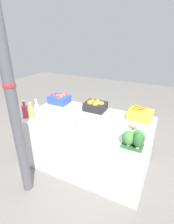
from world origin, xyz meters
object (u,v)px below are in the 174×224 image
at_px(apple_crate, 59,99).
at_px(carrot_crate, 140,115).
at_px(juice_bottle_golden, 31,112).
at_px(support_pole, 11,95).
at_px(orange_crate, 95,105).
at_px(broccoli_pile, 134,138).
at_px(juice_bottle_ruby, 25,110).
at_px(pickle_jar, 78,126).
at_px(sparrow_bird, 133,127).
at_px(juice_bottle_cloudy, 37,112).

xyz_separation_m(apple_crate, carrot_crate, (1.31, 0.00, -0.01)).
bearing_deg(juice_bottle_golden, support_pole, -63.66).
bearing_deg(apple_crate, support_pole, -78.82).
distance_m(orange_crate, broccoli_pile, 0.98).
height_order(orange_crate, broccoli_pile, broccoli_pile).
xyz_separation_m(carrot_crate, juice_bottle_ruby, (-1.42, -0.66, 0.03)).
xyz_separation_m(apple_crate, pickle_jar, (0.71, -0.64, -0.01)).
height_order(juice_bottle_ruby, juice_bottle_golden, juice_bottle_ruby).
bearing_deg(juice_bottle_ruby, apple_crate, 80.15).
distance_m(orange_crate, carrot_crate, 0.66).
xyz_separation_m(support_pole, juice_bottle_golden, (-0.22, 0.44, -0.41)).
height_order(carrot_crate, sparrow_bird, sparrow_bird).
height_order(support_pole, carrot_crate, support_pole).
height_order(carrot_crate, juice_bottle_cloudy, juice_bottle_cloudy).
bearing_deg(broccoli_pile, juice_bottle_cloudy, 179.88).
relative_size(juice_bottle_cloudy, sparrow_bird, 2.21).
bearing_deg(sparrow_bird, pickle_jar, -11.92).
distance_m(juice_bottle_ruby, pickle_jar, 0.83).
relative_size(carrot_crate, sparrow_bird, 2.29).
relative_size(carrot_crate, juice_bottle_cloudy, 1.03).
height_order(juice_bottle_ruby, sparrow_bird, juice_bottle_ruby).
relative_size(support_pole, juice_bottle_golden, 10.40).
relative_size(apple_crate, juice_bottle_cloudy, 1.03).
bearing_deg(support_pole, pickle_jar, 41.71).
height_order(broccoli_pile, juice_bottle_cloudy, juice_bottle_cloudy).
height_order(orange_crate, juice_bottle_ruby, juice_bottle_ruby).
bearing_deg(carrot_crate, broccoli_pile, -84.07).
distance_m(support_pole, broccoli_pile, 1.31).
distance_m(juice_bottle_golden, juice_bottle_cloudy, 0.11).
bearing_deg(support_pole, juice_bottle_cloudy, 103.63).
height_order(apple_crate, broccoli_pile, broccoli_pile).
xyz_separation_m(carrot_crate, broccoli_pile, (0.07, -0.66, 0.02)).
bearing_deg(juice_bottle_cloudy, apple_crate, 99.51).
distance_m(support_pole, orange_crate, 1.25).
relative_size(broccoli_pile, pickle_jar, 1.79).
distance_m(carrot_crate, juice_bottle_golden, 1.47).
xyz_separation_m(juice_bottle_cloudy, sparrow_bird, (1.24, -0.01, 0.09)).
height_order(broccoli_pile, sparrow_bird, sparrow_bird).
bearing_deg(broccoli_pile, sparrow_bird, -164.67).
distance_m(juice_bottle_cloudy, pickle_jar, 0.61).
relative_size(juice_bottle_ruby, sparrow_bird, 1.86).
relative_size(carrot_crate, juice_bottle_ruby, 1.23).
relative_size(broccoli_pile, sparrow_bird, 1.72).
height_order(apple_crate, orange_crate, orange_crate).
xyz_separation_m(broccoli_pile, sparrow_bird, (-0.03, -0.01, 0.13)).
distance_m(juice_bottle_cloudy, sparrow_bird, 1.24).
xyz_separation_m(support_pole, orange_crate, (0.43, 1.09, -0.43)).
distance_m(support_pole, juice_bottle_golden, 0.63).
distance_m(support_pole, apple_crate, 1.19).
bearing_deg(pickle_jar, juice_bottle_ruby, -179.49).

